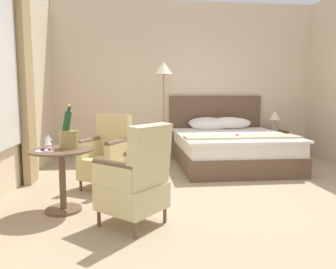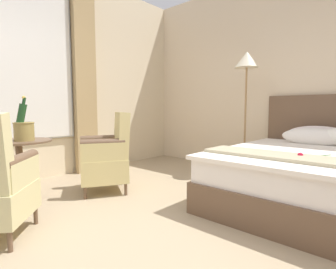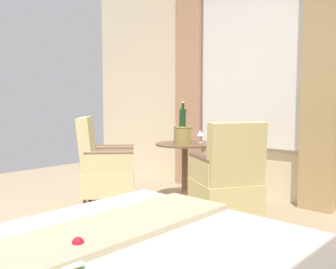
% 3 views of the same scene
% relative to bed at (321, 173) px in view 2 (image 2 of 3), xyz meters
% --- Properties ---
extents(ground_plane, '(7.21, 7.21, 0.00)m').
position_rel_bed_xyz_m(ground_plane, '(-0.61, -1.79, -0.34)').
color(ground_plane, tan).
extents(wall_headboard_side, '(5.46, 0.12, 3.11)m').
position_rel_bed_xyz_m(wall_headboard_side, '(-0.61, 1.13, 1.22)').
color(wall_headboard_side, beige).
rests_on(wall_headboard_side, ground).
extents(wall_window_side, '(0.27, 5.83, 3.11)m').
position_rel_bed_xyz_m(wall_window_side, '(-3.33, -1.79, 1.22)').
color(wall_window_side, beige).
rests_on(wall_window_side, ground).
extents(bed, '(1.92, 2.24, 1.22)m').
position_rel_bed_xyz_m(bed, '(0.00, 0.00, 0.00)').
color(bed, brown).
rests_on(bed, ground).
extents(floor_lamp_brass, '(0.35, 0.35, 1.86)m').
position_rel_bed_xyz_m(floor_lamp_brass, '(-1.13, 0.52, 1.24)').
color(floor_lamp_brass, '#9C764C').
rests_on(floor_lamp_brass, ground).
extents(side_table_round, '(0.67, 0.67, 0.68)m').
position_rel_bed_xyz_m(side_table_round, '(-2.49, -2.14, 0.09)').
color(side_table_round, brown).
rests_on(side_table_round, ground).
extents(champagne_bucket, '(0.21, 0.21, 0.48)m').
position_rel_bed_xyz_m(champagne_bucket, '(-2.41, -2.11, 0.48)').
color(champagne_bucket, '#998448').
rests_on(champagne_bucket, side_table_round).
extents(wine_glass_near_bucket, '(0.08, 0.08, 0.15)m').
position_rel_bed_xyz_m(wine_glass_near_bucket, '(-2.64, -2.04, 0.45)').
color(wine_glass_near_bucket, white).
rests_on(wine_glass_near_bucket, side_table_round).
extents(snack_plate, '(0.19, 0.19, 0.04)m').
position_rel_bed_xyz_m(snack_plate, '(-2.62, -2.26, 0.35)').
color(snack_plate, white).
rests_on(snack_plate, side_table_round).
extents(armchair_by_window, '(0.74, 0.75, 0.98)m').
position_rel_bed_xyz_m(armchair_by_window, '(-2.07, -1.28, 0.10)').
color(armchair_by_window, brown).
rests_on(armchair_by_window, ground).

